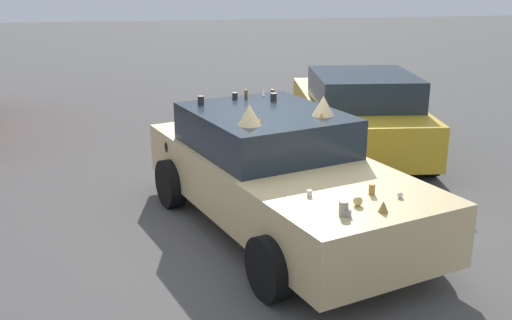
% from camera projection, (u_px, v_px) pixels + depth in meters
% --- Properties ---
extents(ground_plane, '(60.00, 60.00, 0.00)m').
position_uv_depth(ground_plane, '(280.00, 229.00, 7.42)').
color(ground_plane, '#514F4C').
extents(art_car_decorated, '(4.65, 3.01, 1.63)m').
position_uv_depth(art_car_decorated, '(277.00, 172.00, 7.28)').
color(art_car_decorated, '#D8BC7F').
rests_on(art_car_decorated, ground).
extents(parked_sedan_row_back_center, '(4.13, 2.29, 1.43)m').
position_uv_depth(parked_sedan_row_back_center, '(358.00, 113.00, 10.15)').
color(parked_sedan_row_back_center, gold).
rests_on(parked_sedan_row_back_center, ground).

